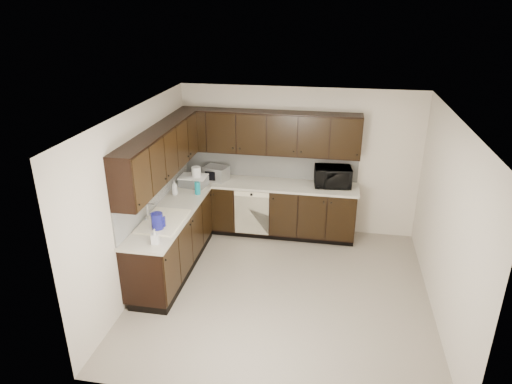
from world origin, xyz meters
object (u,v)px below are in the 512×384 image
sink (163,226)px  microwave (333,177)px  blue_pitcher (157,222)px  toaster_oven (216,173)px  storage_bin (193,181)px

sink → microwave: microwave is taller
microwave → blue_pitcher: 3.01m
toaster_oven → storage_bin: 0.45m
storage_bin → blue_pitcher: bearing=-89.9°
sink → toaster_oven: 1.73m
toaster_oven → storage_bin: toaster_oven is taller
microwave → blue_pitcher: bearing=-145.0°
blue_pitcher → sink: bearing=113.5°
sink → storage_bin: size_ratio=1.96×
storage_bin → blue_pitcher: 1.59m
sink → blue_pitcher: sink is taller
sink → toaster_oven: sink is taller
sink → toaster_oven: (0.32, 1.69, 0.18)m
storage_bin → toaster_oven: bearing=47.8°
microwave → toaster_oven: 1.95m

